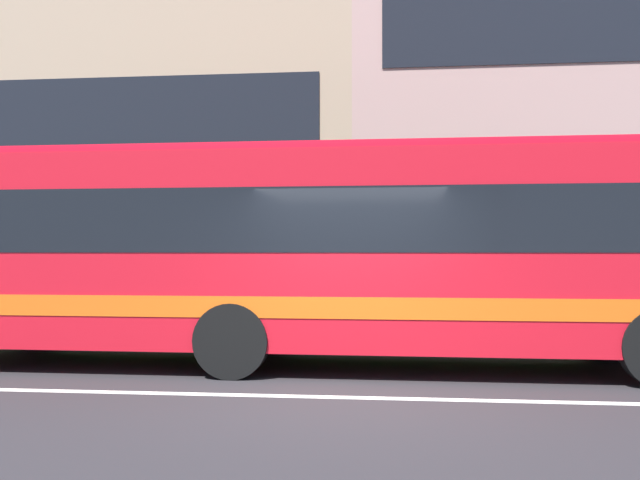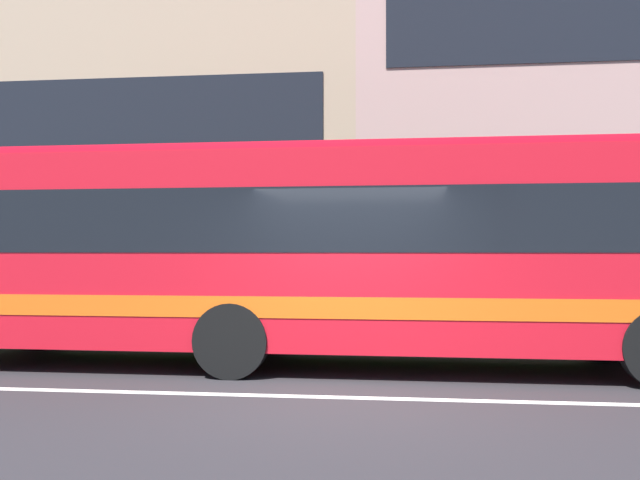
{
  "view_description": "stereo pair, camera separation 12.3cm",
  "coord_description": "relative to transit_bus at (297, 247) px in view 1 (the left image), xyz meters",
  "views": [
    {
      "loc": [
        0.55,
        -7.9,
        1.68
      ],
      "look_at": [
        -0.46,
        1.64,
        1.84
      ],
      "focal_mm": 38.54,
      "sensor_mm": 36.0,
      "label": 1
    },
    {
      "loc": [
        0.67,
        -7.88,
        1.68
      ],
      "look_at": [
        -0.46,
        1.64,
        1.84
      ],
      "focal_mm": 38.54,
      "sensor_mm": 36.0,
      "label": 2
    }
  ],
  "objects": [
    {
      "name": "ground_plane",
      "position": [
        0.85,
        -2.13,
        -1.74
      ],
      "size": [
        160.0,
        160.0,
        0.0
      ],
      "primitive_type": "plane",
      "color": "#29272A"
    },
    {
      "name": "lane_centre_line",
      "position": [
        0.85,
        -2.13,
        -1.74
      ],
      "size": [
        60.0,
        0.16,
        0.01
      ],
      "primitive_type": "cube",
      "color": "silver",
      "rests_on": "ground_plane"
    },
    {
      "name": "hedge_row_far",
      "position": [
        -1.42,
        3.41,
        -1.19
      ],
      "size": [
        12.96,
        1.1,
        1.1
      ],
      "primitive_type": "cube",
      "color": "#245E19",
      "rests_on": "ground_plane"
    },
    {
      "name": "apartment_block_left",
      "position": [
        -9.76,
        10.99,
        2.79
      ],
      "size": [
        20.33,
        8.25,
        9.06
      ],
      "color": "tan",
      "rests_on": "ground_plane"
    },
    {
      "name": "transit_bus",
      "position": [
        0.0,
        0.0,
        0.0
      ],
      "size": [
        11.45,
        2.62,
        3.16
      ],
      "color": "red",
      "rests_on": "ground_plane"
    }
  ]
}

